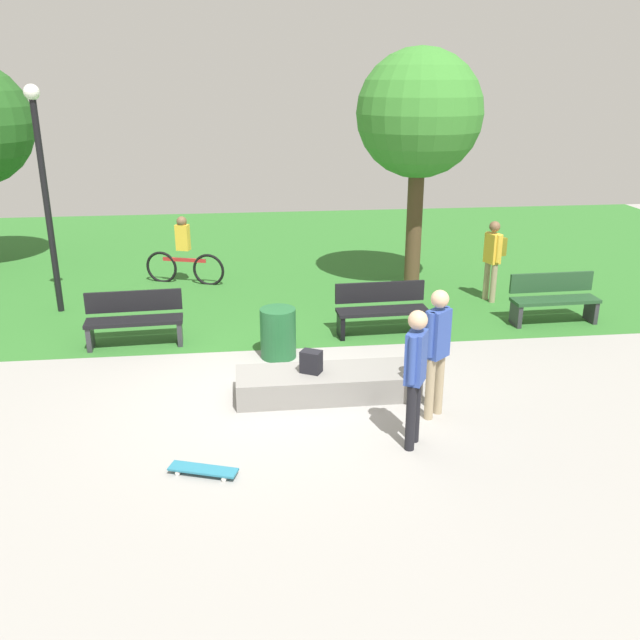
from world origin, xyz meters
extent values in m
plane|color=gray|center=(0.00, 0.00, 0.00)|extent=(28.00, 28.00, 0.00)
cube|color=#2D6B28|center=(0.00, 7.84, 0.00)|extent=(26.60, 12.32, 0.01)
cube|color=gray|center=(0.69, -0.14, 0.19)|extent=(2.58, 0.80, 0.37)
cube|color=black|center=(0.47, -0.13, 0.53)|extent=(0.34, 0.31, 0.32)
cylinder|color=tan|center=(2.11, -0.84, 0.43)|extent=(0.12, 0.12, 0.86)
cylinder|color=tan|center=(1.95, -0.99, 0.43)|extent=(0.12, 0.12, 0.86)
cube|color=#2D4799|center=(2.03, -0.91, 1.18)|extent=(0.37, 0.36, 0.65)
cylinder|color=#2D4799|center=(2.16, -0.80, 1.21)|extent=(0.09, 0.09, 0.59)
cylinder|color=#2D4799|center=(1.90, -1.02, 1.21)|extent=(0.09, 0.09, 0.59)
sphere|color=tan|center=(2.03, -0.91, 1.65)|extent=(0.23, 0.23, 0.23)
cylinder|color=black|center=(1.61, -1.54, 0.43)|extent=(0.12, 0.12, 0.86)
cylinder|color=black|center=(1.50, -1.74, 0.43)|extent=(0.12, 0.12, 0.86)
cube|color=#2D4799|center=(1.56, -1.64, 1.18)|extent=(0.33, 0.38, 0.64)
cylinder|color=#2D4799|center=(1.64, -1.49, 1.20)|extent=(0.09, 0.09, 0.59)
cylinder|color=#2D4799|center=(1.47, -1.79, 1.20)|extent=(0.09, 0.09, 0.59)
sphere|color=tan|center=(1.56, -1.64, 1.65)|extent=(0.23, 0.23, 0.23)
cube|color=teal|center=(-0.98, -2.01, 0.07)|extent=(0.82, 0.46, 0.02)
cylinder|color=silver|center=(-0.69, -2.03, 0.03)|extent=(0.06, 0.05, 0.06)
cylinder|color=silver|center=(-0.74, -2.18, 0.03)|extent=(0.06, 0.05, 0.06)
cylinder|color=silver|center=(-1.22, -1.84, 0.03)|extent=(0.06, 0.05, 0.06)
cylinder|color=silver|center=(-1.27, -1.99, 0.03)|extent=(0.06, 0.05, 0.06)
cube|color=black|center=(1.96, 2.15, 0.45)|extent=(1.61, 0.50, 0.06)
cube|color=black|center=(1.95, 2.37, 0.73)|extent=(1.60, 0.12, 0.36)
cube|color=black|center=(2.70, 2.17, 0.23)|extent=(0.09, 0.40, 0.45)
cube|color=black|center=(1.22, 2.12, 0.23)|extent=(0.09, 0.40, 0.45)
cube|color=black|center=(-2.28, 2.13, 0.45)|extent=(1.62, 0.53, 0.06)
cube|color=black|center=(-2.29, 2.35, 0.73)|extent=(1.60, 0.15, 0.36)
cube|color=#2D2D33|center=(-1.54, 2.17, 0.23)|extent=(0.10, 0.40, 0.45)
cube|color=#2D2D33|center=(-3.01, 2.09, 0.23)|extent=(0.10, 0.40, 0.45)
cube|color=#1E4223|center=(5.23, 2.37, 0.45)|extent=(1.61, 0.48, 0.06)
cube|color=#1E4223|center=(5.22, 2.59, 0.73)|extent=(1.60, 0.10, 0.36)
cube|color=#2D2D33|center=(5.97, 2.39, 0.23)|extent=(0.09, 0.40, 0.45)
cube|color=#2D2D33|center=(4.49, 2.34, 0.23)|extent=(0.09, 0.40, 0.45)
cylinder|color=#4C3823|center=(3.18, 4.89, 1.43)|extent=(0.33, 0.33, 2.86)
sphere|color=#387F2D|center=(3.18, 4.89, 3.62)|extent=(2.53, 2.53, 2.53)
cylinder|color=black|center=(-3.99, 4.17, 1.97)|extent=(0.12, 0.12, 3.93)
sphere|color=silver|center=(-3.99, 4.17, 4.05)|extent=(0.28, 0.28, 0.28)
cylinder|color=#1E592D|center=(0.09, 1.38, 0.41)|extent=(0.58, 0.58, 0.82)
cylinder|color=tan|center=(4.55, 3.71, 0.40)|extent=(0.12, 0.12, 0.80)
cylinder|color=tan|center=(4.49, 3.92, 0.40)|extent=(0.12, 0.12, 0.80)
cube|color=gold|center=(4.52, 3.81, 1.10)|extent=(0.29, 0.37, 0.60)
cylinder|color=gold|center=(4.57, 3.65, 1.12)|extent=(0.09, 0.09, 0.55)
cylinder|color=gold|center=(4.47, 3.97, 1.12)|extent=(0.09, 0.09, 0.55)
sphere|color=brown|center=(4.52, 3.81, 1.53)|extent=(0.22, 0.22, 0.22)
cube|color=olive|center=(4.67, 3.86, 1.13)|extent=(0.23, 0.30, 0.36)
torus|color=black|center=(-2.22, 5.99, 0.33)|extent=(0.70, 0.29, 0.72)
torus|color=black|center=(-1.18, 5.64, 0.33)|extent=(0.70, 0.29, 0.72)
cube|color=#B22626|center=(-1.70, 5.82, 0.53)|extent=(0.95, 0.35, 0.08)
cube|color=gold|center=(-1.70, 5.82, 1.03)|extent=(0.32, 0.26, 0.56)
sphere|color=brown|center=(-1.70, 5.82, 1.38)|extent=(0.22, 0.22, 0.22)
camera|label=1|loc=(-0.44, -8.85, 4.30)|focal=38.08mm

